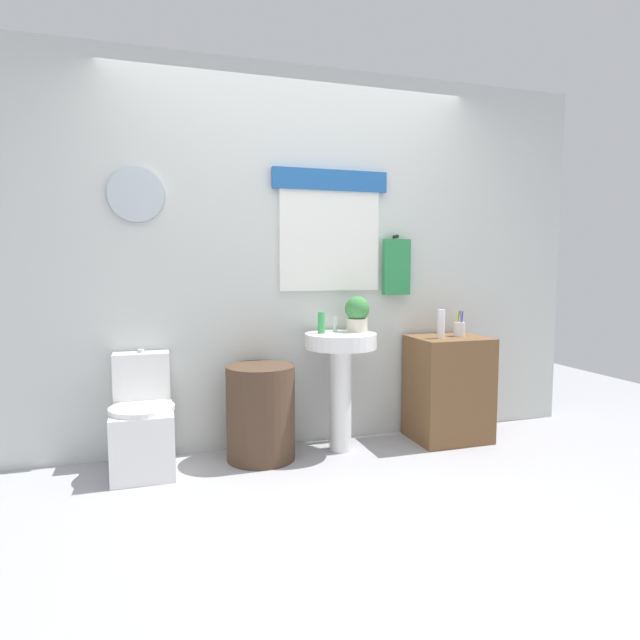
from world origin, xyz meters
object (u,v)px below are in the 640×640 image
(potted_plant, at_px, (357,313))
(lotion_bottle, at_px, (441,324))
(wooden_cabinet, at_px, (448,388))
(pedestal_sink, at_px, (341,365))
(soap_bottle, at_px, (321,323))
(toilet, at_px, (143,425))
(laundry_hamper, at_px, (261,412))
(toothbrush_cup, at_px, (459,329))

(potted_plant, height_order, lotion_bottle, potted_plant)
(wooden_cabinet, distance_m, potted_plant, 0.88)
(pedestal_sink, xyz_separation_m, soap_bottle, (-0.12, 0.05, 0.28))
(toilet, bearing_deg, potted_plant, 1.11)
(laundry_hamper, height_order, lotion_bottle, lotion_bottle)
(soap_bottle, distance_m, toothbrush_cup, 1.04)
(toilet, xyz_separation_m, laundry_hamper, (0.73, -0.03, 0.03))
(laundry_hamper, bearing_deg, toothbrush_cup, 0.78)
(pedestal_sink, xyz_separation_m, toothbrush_cup, (0.92, 0.02, 0.21))
(toilet, height_order, pedestal_sink, pedestal_sink)
(toilet, bearing_deg, wooden_cabinet, -0.89)
(laundry_hamper, distance_m, toothbrush_cup, 1.54)
(toilet, xyz_separation_m, potted_plant, (1.42, 0.03, 0.65))
(laundry_hamper, bearing_deg, potted_plant, 4.99)
(toothbrush_cup, bearing_deg, laundry_hamper, -179.22)
(toilet, distance_m, lotion_bottle, 2.09)
(lotion_bottle, relative_size, toothbrush_cup, 1.10)
(soap_bottle, bearing_deg, wooden_cabinet, -3.03)
(soap_bottle, xyz_separation_m, toothbrush_cup, (1.04, -0.03, -0.07))
(wooden_cabinet, bearing_deg, potted_plant, 174.99)
(wooden_cabinet, distance_m, lotion_bottle, 0.49)
(toilet, relative_size, laundry_hamper, 1.19)
(toilet, height_order, potted_plant, potted_plant)
(lotion_bottle, bearing_deg, toilet, 177.93)
(wooden_cabinet, height_order, lotion_bottle, lotion_bottle)
(toilet, relative_size, potted_plant, 3.00)
(toilet, xyz_separation_m, wooden_cabinet, (2.10, -0.03, 0.10))
(wooden_cabinet, xyz_separation_m, potted_plant, (-0.68, 0.06, 0.56))
(lotion_bottle, bearing_deg, potted_plant, 170.41)
(pedestal_sink, height_order, lotion_bottle, lotion_bottle)
(soap_bottle, bearing_deg, laundry_hamper, -173.33)
(laundry_hamper, xyz_separation_m, lotion_bottle, (1.28, -0.04, 0.54))
(toothbrush_cup, bearing_deg, lotion_bottle, -161.92)
(laundry_hamper, height_order, soap_bottle, soap_bottle)
(toilet, distance_m, soap_bottle, 1.30)
(laundry_hamper, xyz_separation_m, potted_plant, (0.69, 0.06, 0.62))
(laundry_hamper, distance_m, potted_plant, 0.93)
(lotion_bottle, bearing_deg, wooden_cabinet, 23.56)
(toilet, distance_m, potted_plant, 1.56)
(toilet, bearing_deg, lotion_bottle, -2.07)
(toilet, bearing_deg, pedestal_sink, -1.47)
(toilet, relative_size, wooden_cabinet, 0.98)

